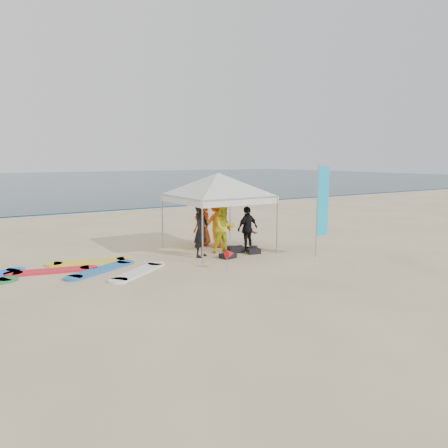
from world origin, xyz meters
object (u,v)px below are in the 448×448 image
object	(u,v)px
canopy_tent	(218,173)
surfboard_spread	(58,273)
person_yellow	(224,228)
marker_pennant	(230,254)
person_orange_a	(216,223)
feather_flag	(322,202)
person_seated	(249,233)
person_black_b	(247,229)
person_black_a	(201,229)
person_orange_b	(203,223)

from	to	relation	value
canopy_tent	surfboard_spread	bearing A→B (deg)	-176.73
canopy_tent	person_yellow	bearing A→B (deg)	-87.56
canopy_tent	marker_pennant	bearing A→B (deg)	-114.23
person_orange_a	surfboard_spread	world-z (taller)	person_orange_a
person_yellow	feather_flag	size ratio (longest dim) A/B	0.56
person_yellow	person_orange_a	bearing A→B (deg)	80.02
person_seated	marker_pennant	world-z (taller)	person_seated
person_black_b	surfboard_spread	world-z (taller)	person_black_b
person_black_b	canopy_tent	distance (m)	2.32
person_yellow	person_orange_a	world-z (taller)	person_orange_a
canopy_tent	marker_pennant	xyz separation A→B (m)	(-1.18, -2.63, -2.38)
person_black_a	person_seated	size ratio (longest dim) A/B	2.32
person_orange_b	marker_pennant	size ratio (longest dim) A/B	2.81
surfboard_spread	person_seated	bearing A→B (deg)	5.82
person_yellow	canopy_tent	distance (m)	2.02
person_orange_a	person_black_b	xyz separation A→B (m)	(0.71, -1.05, -0.12)
person_yellow	person_orange_b	distance (m)	1.51
canopy_tent	person_orange_a	bearing A→B (deg)	65.30
canopy_tent	feather_flag	world-z (taller)	canopy_tent
person_orange_a	person_seated	size ratio (longest dim) A/B	2.28
person_orange_a	person_seated	world-z (taller)	person_orange_a
person_seated	canopy_tent	world-z (taller)	canopy_tent
person_seated	canopy_tent	distance (m)	3.02
person_black_b	surfboard_spread	distance (m)	6.77
person_black_a	surfboard_spread	xyz separation A→B (m)	(-4.75, 0.27, -0.93)
person_black_a	person_orange_b	bearing A→B (deg)	23.25
feather_flag	surfboard_spread	world-z (taller)	feather_flag
person_orange_b	person_seated	distance (m)	1.92
person_black_a	feather_flag	distance (m)	4.30
feather_flag	person_yellow	bearing A→B (deg)	136.94
person_orange_b	feather_flag	size ratio (longest dim) A/B	0.56
person_orange_b	canopy_tent	bearing A→B (deg)	66.35
person_yellow	person_seated	xyz separation A→B (m)	(1.69, 0.85, -0.48)
person_orange_b	surfboard_spread	distance (m)	6.01
feather_flag	marker_pennant	xyz separation A→B (m)	(-3.72, 0.14, -1.40)
surfboard_spread	person_orange_b	bearing A→B (deg)	13.88
person_orange_a	canopy_tent	bearing A→B (deg)	70.69
person_yellow	person_black_b	xyz separation A→B (m)	(0.89, -0.19, -0.07)
person_yellow	marker_pennant	bearing A→B (deg)	-116.17
person_black_b	person_orange_b	xyz separation A→B (m)	(-0.94, 1.70, 0.07)
person_yellow	marker_pennant	size ratio (longest dim) A/B	2.83
person_black_a	feather_flag	size ratio (longest dim) A/B	0.60
surfboard_spread	marker_pennant	bearing A→B (deg)	-26.36
person_black_a	canopy_tent	bearing A→B (deg)	-5.90
person_orange_a	feather_flag	size ratio (longest dim) A/B	0.59
canopy_tent	feather_flag	xyz separation A→B (m)	(2.53, -2.77, -0.98)
person_orange_b	marker_pennant	world-z (taller)	person_orange_b
person_black_b	person_seated	world-z (taller)	person_black_b
person_yellow	person_black_b	bearing A→B (deg)	-9.74
person_black_b	person_orange_b	world-z (taller)	person_orange_b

